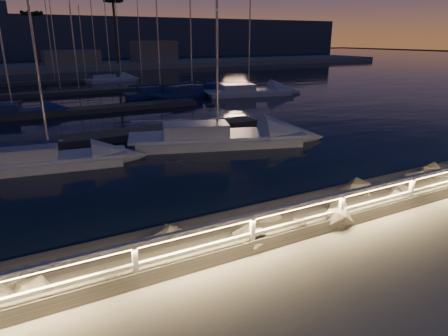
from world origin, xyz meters
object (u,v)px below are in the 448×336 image
at_px(sailboat_g, 159,93).
at_px(sailboat_h, 190,92).
at_px(sailboat_c, 10,112).
at_px(sailboat_b, 46,159).
at_px(sailboat_k, 110,79).
at_px(guard_rail, 214,234).
at_px(sailboat_d, 213,136).
at_px(sailboat_l, 246,91).

distance_m(sailboat_g, sailboat_h, 3.23).
relative_size(sailboat_c, sailboat_g, 0.99).
distance_m(sailboat_b, sailboat_k, 38.31).
xyz_separation_m(sailboat_b, sailboat_k, (11.58, 36.52, -0.02)).
height_order(guard_rail, sailboat_k, sailboat_k).
bearing_deg(sailboat_g, sailboat_b, -122.03).
distance_m(sailboat_h, sailboat_k, 18.67).
xyz_separation_m(sailboat_c, sailboat_h, (16.57, 3.83, 0.04)).
distance_m(sailboat_d, sailboat_h, 19.41).
bearing_deg(sailboat_h, sailboat_g, 136.12).
height_order(sailboat_c, sailboat_k, sailboat_c).
bearing_deg(sailboat_c, sailboat_l, 6.95).
height_order(sailboat_b, sailboat_l, sailboat_l).
height_order(sailboat_d, sailboat_g, sailboat_d).
bearing_deg(sailboat_b, sailboat_l, 46.70).
bearing_deg(sailboat_h, sailboat_b, -148.56).
bearing_deg(sailboat_g, sailboat_l, -21.79).
height_order(guard_rail, sailboat_c, sailboat_c).
distance_m(guard_rail, sailboat_c, 26.76).
distance_m(sailboat_b, sailboat_h, 23.95).
xyz_separation_m(sailboat_d, sailboat_g, (3.79, 19.61, -0.06)).
xyz_separation_m(sailboat_c, sailboat_g, (13.66, 5.22, 0.00)).
relative_size(sailboat_b, sailboat_l, 0.75).
height_order(sailboat_b, sailboat_h, sailboat_h).
distance_m(sailboat_c, sailboat_h, 17.01).
relative_size(sailboat_d, sailboat_l, 1.06).
bearing_deg(sailboat_l, sailboat_d, -114.63).
distance_m(sailboat_c, sailboat_d, 17.45).
xyz_separation_m(sailboat_b, sailboat_l, (20.93, 16.23, 0.04)).
height_order(sailboat_h, sailboat_k, sailboat_h).
bearing_deg(sailboat_d, sailboat_k, 103.83).
xyz_separation_m(sailboat_d, sailboat_k, (2.80, 36.47, -0.07)).
bearing_deg(sailboat_h, sailboat_d, -128.49).
bearing_deg(sailboat_g, guard_rail, -106.79).
distance_m(sailboat_d, sailboat_l, 20.23).
bearing_deg(sailboat_d, sailboat_c, 142.66).
bearing_deg(sailboat_k, sailboat_h, -92.34).
bearing_deg(sailboat_g, sailboat_h, -25.04).
relative_size(sailboat_c, sailboat_k, 1.04).
distance_m(guard_rail, sailboat_k, 49.37).
relative_size(sailboat_d, sailboat_h, 1.06).
height_order(sailboat_d, sailboat_k, sailboat_d).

